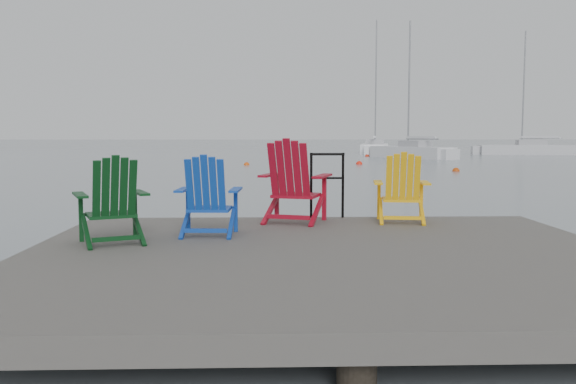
{
  "coord_description": "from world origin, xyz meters",
  "views": [
    {
      "loc": [
        -0.55,
        -5.93,
        1.65
      ],
      "look_at": [
        -0.29,
        2.53,
        0.85
      ],
      "focal_mm": 38.0,
      "sensor_mm": 36.0,
      "label": 1
    }
  ],
  "objects_px": {
    "chair_green": "(112,201)",
    "sailboat_near": "(411,153)",
    "chair_yellow": "(402,188)",
    "buoy_a": "(456,171)",
    "chair_red": "(293,182)",
    "chair_blue": "(208,196)",
    "sailboat_mid": "(375,149)",
    "handrail": "(327,179)",
    "buoy_d": "(367,156)",
    "buoy_c": "(359,164)",
    "buoy_b": "(247,165)",
    "sailboat_far": "(527,150)"
  },
  "relations": [
    {
      "from": "handrail",
      "to": "buoy_d",
      "type": "distance_m",
      "value": 38.14
    },
    {
      "from": "sailboat_near",
      "to": "buoy_c",
      "type": "xyz_separation_m",
      "value": [
        -5.07,
        -9.09,
        -0.36
      ]
    },
    {
      "from": "buoy_b",
      "to": "handrail",
      "type": "bearing_deg",
      "value": -85.34
    },
    {
      "from": "handrail",
      "to": "chair_blue",
      "type": "bearing_deg",
      "value": -135.32
    },
    {
      "from": "chair_green",
      "to": "chair_blue",
      "type": "xyz_separation_m",
      "value": [
        0.95,
        0.51,
        -0.01
      ]
    },
    {
      "from": "buoy_c",
      "to": "buoy_d",
      "type": "height_order",
      "value": "buoy_c"
    },
    {
      "from": "chair_green",
      "to": "sailboat_near",
      "type": "height_order",
      "value": "sailboat_near"
    },
    {
      "from": "sailboat_far",
      "to": "chair_green",
      "type": "bearing_deg",
      "value": 161.84
    },
    {
      "from": "sailboat_far",
      "to": "buoy_b",
      "type": "relative_size",
      "value": 32.44
    },
    {
      "from": "chair_blue",
      "to": "buoy_a",
      "type": "bearing_deg",
      "value": 68.78
    },
    {
      "from": "chair_green",
      "to": "buoy_d",
      "type": "height_order",
      "value": "chair_green"
    },
    {
      "from": "buoy_d",
      "to": "chair_blue",
      "type": "bearing_deg",
      "value": -101.76
    },
    {
      "from": "sailboat_far",
      "to": "buoy_c",
      "type": "bearing_deg",
      "value": 144.15
    },
    {
      "from": "buoy_a",
      "to": "chair_yellow",
      "type": "bearing_deg",
      "value": -109.15
    },
    {
      "from": "chair_yellow",
      "to": "sailboat_mid",
      "type": "height_order",
      "value": "sailboat_mid"
    },
    {
      "from": "sailboat_mid",
      "to": "sailboat_far",
      "type": "height_order",
      "value": "sailboat_mid"
    },
    {
      "from": "handrail",
      "to": "buoy_a",
      "type": "relative_size",
      "value": 2.68
    },
    {
      "from": "chair_yellow",
      "to": "buoy_b",
      "type": "distance_m",
      "value": 25.46
    },
    {
      "from": "handrail",
      "to": "buoy_b",
      "type": "height_order",
      "value": "handrail"
    },
    {
      "from": "sailboat_far",
      "to": "buoy_a",
      "type": "xyz_separation_m",
      "value": [
        -12.83,
        -22.51,
        -0.36
      ]
    },
    {
      "from": "chair_red",
      "to": "buoy_a",
      "type": "xyz_separation_m",
      "value": [
        8.11,
        19.25,
        -1.04
      ]
    },
    {
      "from": "chair_yellow",
      "to": "chair_red",
      "type": "bearing_deg",
      "value": -173.17
    },
    {
      "from": "sailboat_near",
      "to": "buoy_a",
      "type": "xyz_separation_m",
      "value": [
        -1.66,
        -15.69,
        -0.36
      ]
    },
    {
      "from": "buoy_d",
      "to": "sailboat_near",
      "type": "bearing_deg",
      "value": -49.29
    },
    {
      "from": "buoy_a",
      "to": "sailboat_near",
      "type": "bearing_deg",
      "value": 83.95
    },
    {
      "from": "buoy_a",
      "to": "buoy_c",
      "type": "distance_m",
      "value": 7.43
    },
    {
      "from": "sailboat_near",
      "to": "buoy_b",
      "type": "xyz_separation_m",
      "value": [
        -11.31,
        -9.71,
        -0.36
      ]
    },
    {
      "from": "buoy_c",
      "to": "buoy_a",
      "type": "bearing_deg",
      "value": -62.73
    },
    {
      "from": "chair_blue",
      "to": "sailboat_mid",
      "type": "relative_size",
      "value": 0.07
    },
    {
      "from": "chair_yellow",
      "to": "buoy_a",
      "type": "height_order",
      "value": "chair_yellow"
    },
    {
      "from": "chair_green",
      "to": "chair_red",
      "type": "height_order",
      "value": "chair_red"
    },
    {
      "from": "chair_red",
      "to": "buoy_c",
      "type": "distance_m",
      "value": 26.3
    },
    {
      "from": "chair_green",
      "to": "buoy_b",
      "type": "distance_m",
      "value": 26.76
    },
    {
      "from": "buoy_a",
      "to": "buoy_c",
      "type": "height_order",
      "value": "buoy_c"
    },
    {
      "from": "buoy_d",
      "to": "buoy_a",
      "type": "bearing_deg",
      "value": -86.96
    },
    {
      "from": "sailboat_far",
      "to": "buoy_b",
      "type": "height_order",
      "value": "sailboat_far"
    },
    {
      "from": "sailboat_mid",
      "to": "buoy_b",
      "type": "xyz_separation_m",
      "value": [
        -10.88,
        -22.17,
        -0.35
      ]
    },
    {
      "from": "chair_green",
      "to": "chair_yellow",
      "type": "height_order",
      "value": "chair_green"
    },
    {
      "from": "sailboat_near",
      "to": "buoy_b",
      "type": "relative_size",
      "value": 30.98
    },
    {
      "from": "handrail",
      "to": "chair_blue",
      "type": "distance_m",
      "value": 2.11
    },
    {
      "from": "handrail",
      "to": "chair_red",
      "type": "distance_m",
      "value": 0.69
    },
    {
      "from": "sailboat_mid",
      "to": "buoy_d",
      "type": "height_order",
      "value": "sailboat_mid"
    },
    {
      "from": "sailboat_mid",
      "to": "buoy_c",
      "type": "distance_m",
      "value": 22.05
    },
    {
      "from": "buoy_b",
      "to": "chair_blue",
      "type": "bearing_deg",
      "value": -88.86
    },
    {
      "from": "buoy_b",
      "to": "buoy_a",
      "type": "bearing_deg",
      "value": -31.83
    },
    {
      "from": "chair_green",
      "to": "buoy_c",
      "type": "relative_size",
      "value": 2.48
    },
    {
      "from": "sailboat_near",
      "to": "buoy_c",
      "type": "height_order",
      "value": "sailboat_near"
    },
    {
      "from": "chair_red",
      "to": "buoy_a",
      "type": "height_order",
      "value": "chair_red"
    },
    {
      "from": "chair_green",
      "to": "chair_yellow",
      "type": "xyz_separation_m",
      "value": [
        3.38,
        1.47,
        -0.01
      ]
    },
    {
      "from": "sailboat_near",
      "to": "sailboat_far",
      "type": "bearing_deg",
      "value": 2.59
    }
  ]
}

